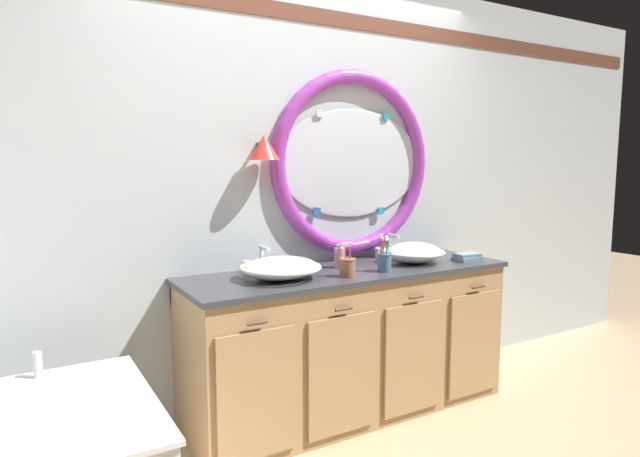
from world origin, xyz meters
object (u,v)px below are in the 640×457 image
at_px(toothbrush_holder_left, 347,266).
at_px(toothbrush_holder_right, 384,261).
at_px(soap_dispenser, 340,257).
at_px(folded_hand_towel, 467,257).
at_px(sink_basin_left, 281,268).
at_px(sink_basin_right, 414,252).

height_order(toothbrush_holder_left, toothbrush_holder_right, toothbrush_holder_right).
relative_size(soap_dispenser, folded_hand_towel, 0.86).
distance_m(sink_basin_left, toothbrush_holder_right, 0.60).
bearing_deg(soap_dispenser, folded_hand_towel, -15.21).
distance_m(toothbrush_holder_left, toothbrush_holder_right, 0.25).
bearing_deg(sink_basin_left, toothbrush_holder_left, -21.50).
relative_size(sink_basin_left, folded_hand_towel, 2.56).
bearing_deg(soap_dispenser, sink_basin_left, -167.06).
xyz_separation_m(toothbrush_holder_right, folded_hand_towel, (0.65, 0.00, -0.04)).
bearing_deg(sink_basin_left, folded_hand_towel, -5.54).
distance_m(sink_basin_left, sink_basin_right, 0.91).
xyz_separation_m(sink_basin_right, folded_hand_towel, (0.33, -0.12, -0.04)).
distance_m(soap_dispenser, folded_hand_towel, 0.84).
relative_size(toothbrush_holder_right, folded_hand_towel, 1.28).
distance_m(sink_basin_right, toothbrush_holder_left, 0.59).
relative_size(sink_basin_right, soap_dispenser, 2.61).
relative_size(sink_basin_right, toothbrush_holder_left, 2.04).
bearing_deg(folded_hand_towel, toothbrush_holder_right, -179.66).
bearing_deg(folded_hand_towel, soap_dispenser, 164.79).
relative_size(sink_basin_right, toothbrush_holder_right, 1.76).
xyz_separation_m(sink_basin_left, toothbrush_holder_left, (0.34, -0.13, -0.00)).
xyz_separation_m(toothbrush_holder_left, soap_dispenser, (0.10, 0.23, 0.01)).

